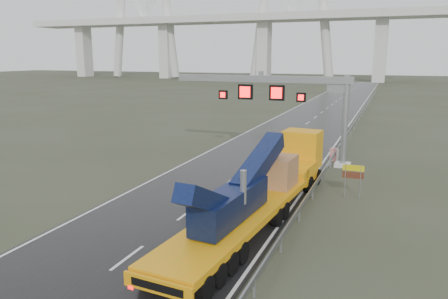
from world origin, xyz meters
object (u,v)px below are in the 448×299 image
at_px(striped_barrier, 334,155).
at_px(heavy_haul_truck, 268,182).
at_px(exit_sign_pair, 353,175).
at_px(sign_gantry, 285,94).

bearing_deg(striped_barrier, heavy_haul_truck, -74.67).
distance_m(exit_sign_pair, striped_barrier, 10.02).
bearing_deg(heavy_haul_truck, exit_sign_pair, 48.29).
height_order(sign_gantry, striped_barrier, sign_gantry).
xyz_separation_m(heavy_haul_truck, striped_barrier, (1.91, 13.73, -1.16)).
bearing_deg(sign_gantry, exit_sign_pair, -52.04).
bearing_deg(sign_gantry, striped_barrier, 23.65).
xyz_separation_m(sign_gantry, heavy_haul_truck, (1.99, -12.03, -3.91)).
height_order(sign_gantry, heavy_haul_truck, sign_gantry).
xyz_separation_m(sign_gantry, striped_barrier, (3.90, 1.71, -5.07)).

